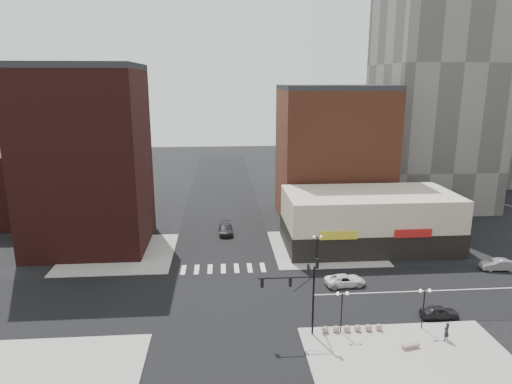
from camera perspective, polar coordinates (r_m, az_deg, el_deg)
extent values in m
plane|color=black|center=(52.11, -3.92, -13.12)|extent=(240.00, 240.00, 0.00)
cube|color=black|center=(52.11, -3.92, -13.11)|extent=(200.00, 14.00, 0.02)
cube|color=black|center=(52.11, -3.92, -13.11)|extent=(14.00, 200.00, 0.02)
cube|color=gray|center=(66.91, -16.68, -7.37)|extent=(15.00, 15.00, 0.12)
cube|color=gray|center=(66.97, 8.53, -6.90)|extent=(15.00, 15.00, 0.12)
cube|color=gray|center=(43.22, 19.52, -20.04)|extent=(18.00, 14.00, 0.12)
cube|color=#381411|center=(68.55, -20.40, 3.65)|extent=(16.00, 15.00, 25.00)
cube|color=#381411|center=(88.31, -25.50, 0.97)|extent=(20.00, 18.00, 12.00)
cube|color=brown|center=(79.35, 9.59, 4.50)|extent=(18.00, 15.00, 22.00)
cube|color=beige|center=(67.89, 13.92, -3.36)|extent=(24.00, 12.00, 8.00)
cube|color=black|center=(68.59, 13.81, -5.20)|extent=(24.20, 12.20, 3.40)
cylinder|color=black|center=(44.02, 7.17, -13.44)|extent=(0.18, 0.18, 7.00)
cylinder|color=black|center=(42.50, 3.78, -10.65)|extent=(5.20, 0.11, 0.11)
cylinder|color=black|center=(43.04, 5.91, -11.39)|extent=(1.72, 0.06, 1.46)
cylinder|color=black|center=(44.28, 6.88, -9.68)|extent=(0.11, 3.00, 0.11)
cube|color=black|center=(42.43, 0.77, -11.25)|extent=(0.28, 0.18, 0.95)
sphere|color=red|center=(42.31, 0.77, -10.89)|extent=(0.16, 0.16, 0.16)
cube|color=black|center=(42.73, 4.31, -11.11)|extent=(0.28, 0.18, 0.95)
sphere|color=red|center=(42.60, 4.32, -10.74)|extent=(0.16, 0.16, 0.16)
cube|color=black|center=(45.60, 6.54, -9.50)|extent=(0.18, 0.28, 0.95)
sphere|color=red|center=(45.49, 6.56, -9.15)|extent=(0.16, 0.16, 0.16)
cube|color=black|center=(42.47, 7.66, -8.85)|extent=(0.28, 0.18, 0.95)
sphere|color=red|center=(42.35, 7.67, -8.48)|extent=(0.16, 0.16, 0.16)
cylinder|color=black|center=(45.44, 10.64, -14.62)|extent=(0.11, 0.11, 4.00)
cylinder|color=black|center=(44.57, 10.75, -12.47)|extent=(0.90, 0.06, 0.06)
sphere|color=white|center=(44.42, 10.19, -12.40)|extent=(0.32, 0.32, 0.32)
sphere|color=white|center=(44.64, 11.33, -12.31)|extent=(0.32, 0.32, 0.32)
cylinder|color=black|center=(48.03, 20.17, -13.64)|extent=(0.11, 0.11, 4.00)
cylinder|color=black|center=(47.21, 20.37, -11.58)|extent=(0.90, 0.06, 0.06)
sphere|color=white|center=(46.99, 19.87, -11.53)|extent=(0.32, 0.32, 0.32)
sphere|color=white|center=(47.35, 20.88, -11.42)|extent=(0.32, 0.32, 0.32)
cylinder|color=black|center=(59.79, 7.63, -7.34)|extent=(0.11, 0.11, 4.00)
cylinder|color=black|center=(59.14, 7.69, -5.63)|extent=(0.90, 0.06, 0.06)
sphere|color=white|center=(59.01, 7.26, -5.55)|extent=(0.32, 0.32, 0.32)
sphere|color=white|center=(59.20, 8.12, -5.52)|extent=(0.32, 0.32, 0.32)
sphere|color=gray|center=(45.92, 8.66, -16.62)|extent=(0.64, 0.64, 0.64)
sphere|color=gray|center=(46.15, 9.98, -16.51)|extent=(0.64, 0.64, 0.64)
sphere|color=gray|center=(46.40, 11.29, -16.39)|extent=(0.64, 0.64, 0.64)
sphere|color=gray|center=(46.68, 12.59, -16.26)|extent=(0.64, 0.64, 0.64)
sphere|color=gray|center=(46.98, 13.86, -16.13)|extent=(0.64, 0.64, 0.64)
sphere|color=gray|center=(47.30, 15.12, -16.00)|extent=(0.64, 0.64, 0.64)
imported|color=silver|center=(55.66, 11.07, -10.77)|extent=(4.94, 2.63, 1.32)
imported|color=black|center=(51.39, 21.93, -13.75)|extent=(3.93, 1.70, 1.32)
imported|color=gray|center=(66.39, 28.02, -8.03)|extent=(4.46, 1.92, 1.43)
imported|color=black|center=(72.14, -3.81, -4.64)|extent=(2.30, 5.36, 1.54)
imported|color=black|center=(47.42, 22.71, -15.78)|extent=(0.76, 0.66, 1.77)
cube|color=gray|center=(45.50, 18.75, -17.83)|extent=(1.54, 0.77, 0.28)
cube|color=gray|center=(45.40, 18.77, -17.62)|extent=(1.74, 0.90, 0.11)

